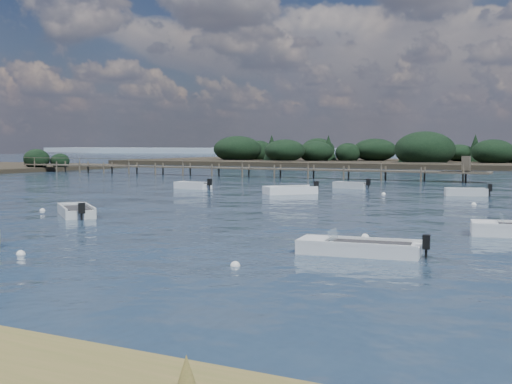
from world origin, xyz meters
The scene contains 15 objects.
ground centered at (0.00, 60.00, 0.00)m, with size 400.00×400.00×0.00m, color #182839.
dinghy_extra_a centered at (-5.74, 25.50, 0.17)m, with size 4.19×4.16×1.24m.
tender_far_grey_b centered at (6.93, 29.90, 0.17)m, with size 3.47×2.12×1.17m.
tender_far_white centered at (-3.50, 33.65, 0.16)m, with size 3.40×1.56×1.14m.
tender_far_grey centered at (-15.81, 27.06, 0.17)m, with size 3.75×1.70×1.19m.
dinghy_mid_grey centered at (-9.77, 5.97, 0.15)m, with size 4.14×3.82×1.13m.
dinghy_mid_white_a centered at (7.88, 1.10, 0.14)m, with size 4.63×2.14×1.07m.
buoy_a centered at (-2.67, -4.43, 0.00)m, with size 0.32×0.32×0.32m, color silver.
buoy_b centered at (6.83, 5.19, 0.00)m, with size 0.32×0.32×0.32m, color silver.
buoy_c centered at (-13.20, 6.88, 0.00)m, with size 0.32×0.32×0.32m, color silver.
buoy_e centered at (0.98, 28.41, 0.00)m, with size 0.32×0.32×0.32m, color silver.
buoy_extra_a centered at (8.62, 22.42, 0.00)m, with size 0.32×0.32×0.32m, color silver.
buoy_extra_b centered at (5.08, -2.83, 0.00)m, with size 0.32×0.32×0.32m, color silver.
jetty centered at (-21.74, 47.99, 0.98)m, with size 64.50×3.20×3.40m.
distant_haze centered at (-90.00, 230.00, 0.00)m, with size 280.00×20.00×2.40m, color #92A4B5.
Camera 1 is at (14.92, -20.50, 3.86)m, focal length 45.00 mm.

